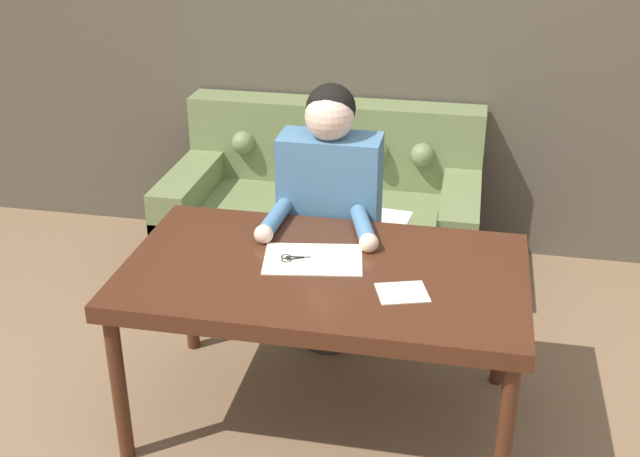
{
  "coord_description": "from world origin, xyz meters",
  "views": [
    {
      "loc": [
        0.44,
        -2.55,
        2.2
      ],
      "look_at": [
        -0.12,
        0.26,
        0.82
      ],
      "focal_mm": 45.0,
      "sensor_mm": 36.0,
      "label": 1
    }
  ],
  "objects_px": {
    "scissors": "(298,258)",
    "person": "(329,218)",
    "dining_table": "(324,282)",
    "couch": "(325,219)"
  },
  "relations": [
    {
      "from": "scissors",
      "to": "person",
      "type": "bearing_deg",
      "value": 86.82
    },
    {
      "from": "person",
      "to": "scissors",
      "type": "height_order",
      "value": "person"
    },
    {
      "from": "person",
      "to": "dining_table",
      "type": "bearing_deg",
      "value": -81.28
    },
    {
      "from": "dining_table",
      "to": "couch",
      "type": "relative_size",
      "value": 0.94
    },
    {
      "from": "dining_table",
      "to": "person",
      "type": "height_order",
      "value": "person"
    },
    {
      "from": "dining_table",
      "to": "couch",
      "type": "distance_m",
      "value": 1.36
    },
    {
      "from": "dining_table",
      "to": "scissors",
      "type": "distance_m",
      "value": 0.15
    },
    {
      "from": "couch",
      "to": "dining_table",
      "type": "bearing_deg",
      "value": -79.23
    },
    {
      "from": "scissors",
      "to": "dining_table",
      "type": "bearing_deg",
      "value": -24.15
    },
    {
      "from": "couch",
      "to": "person",
      "type": "height_order",
      "value": "person"
    }
  ]
}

